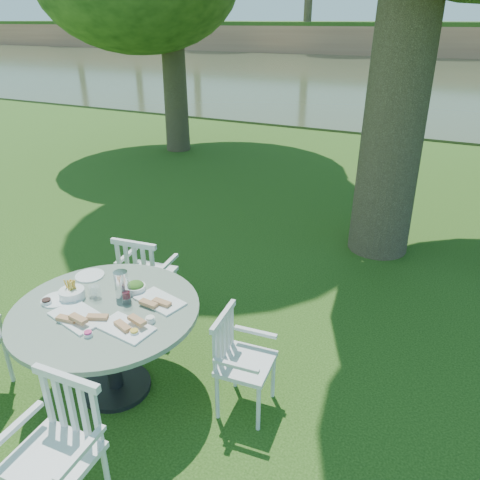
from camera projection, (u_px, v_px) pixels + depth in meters
name	position (u px, v px, depth m)	size (l,w,h in m)	color
ground	(231.00, 325.00, 4.64)	(140.00, 140.00, 0.00)	#17370B
table	(107.00, 324.00, 3.57)	(1.41, 1.41, 0.78)	black
chair_ne	(236.00, 355.00, 3.49)	(0.42, 0.45, 0.82)	white
chair_nw	(143.00, 272.00, 4.51)	(0.51, 0.48, 0.91)	white
chair_se	(62.00, 439.00, 2.72)	(0.49, 0.46, 0.92)	white
tableware	(106.00, 297.00, 3.57)	(1.10, 0.80, 0.22)	white
river	(438.00, 79.00, 23.35)	(100.00, 28.00, 0.12)	#343B23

